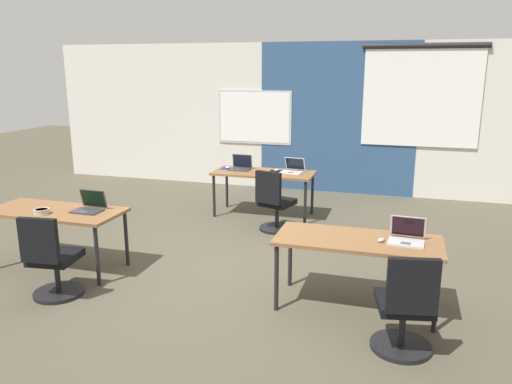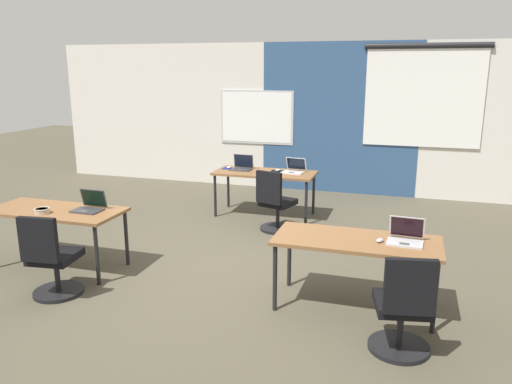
# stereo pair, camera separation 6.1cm
# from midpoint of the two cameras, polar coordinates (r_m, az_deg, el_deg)

# --- Properties ---
(ground_plane) EXTENTS (24.00, 24.00, 0.00)m
(ground_plane) POSITION_cam_midpoint_polar(r_m,az_deg,el_deg) (6.16, -4.53, -8.31)
(ground_plane) COLOR #4C4738
(back_wall_assembly) EXTENTS (10.00, 0.27, 2.80)m
(back_wall_assembly) POSITION_cam_midpoint_polar(r_m,az_deg,el_deg) (9.74, 4.79, 8.56)
(back_wall_assembly) COLOR silver
(back_wall_assembly) RESTS_ON ground
(desk_near_left) EXTENTS (1.60, 0.70, 0.72)m
(desk_near_left) POSITION_cam_midpoint_polar(r_m,az_deg,el_deg) (6.31, -21.69, -2.38)
(desk_near_left) COLOR brown
(desk_near_left) RESTS_ON ground
(desk_near_right) EXTENTS (1.60, 0.70, 0.72)m
(desk_near_right) POSITION_cam_midpoint_polar(r_m,az_deg,el_deg) (4.98, 11.77, -5.94)
(desk_near_right) COLOR brown
(desk_near_right) RESTS_ON ground
(desk_far_center) EXTENTS (1.60, 0.70, 0.72)m
(desk_far_center) POSITION_cam_midpoint_polar(r_m,az_deg,el_deg) (7.96, 1.24, 1.89)
(desk_far_center) COLOR brown
(desk_far_center) RESTS_ON ground
(laptop_near_right_end) EXTENTS (0.35, 0.30, 0.23)m
(laptop_near_right_end) POSITION_cam_midpoint_polar(r_m,az_deg,el_deg) (4.97, 17.08, -4.98)
(laptop_near_right_end) COLOR #B7B7BC
(laptop_near_right_end) RESTS_ON desk_near_right
(mouse_near_right_end) EXTENTS (0.09, 0.11, 0.03)m
(mouse_near_right_end) POSITION_cam_midpoint_polar(r_m,az_deg,el_deg) (4.93, 14.34, -5.37)
(mouse_near_right_end) COLOR #B2B2B7
(mouse_near_right_end) RESTS_ON desk_near_right
(chair_near_right_end) EXTENTS (0.52, 0.57, 0.92)m
(chair_near_right_end) POSITION_cam_midpoint_polar(r_m,az_deg,el_deg) (4.40, 16.86, -13.10)
(chair_near_right_end) COLOR black
(chair_near_right_end) RESTS_ON ground
(laptop_far_left) EXTENTS (0.34, 0.28, 0.24)m
(laptop_far_left) POSITION_cam_midpoint_polar(r_m,az_deg,el_deg) (8.12, -1.43, 2.94)
(laptop_far_left) COLOR #333338
(laptop_far_left) RESTS_ON desk_far_center
(mousepad_far_left) EXTENTS (0.22, 0.19, 0.00)m
(mousepad_far_left) POSITION_cam_midpoint_polar(r_m,az_deg,el_deg) (8.21, -2.88, 2.70)
(mousepad_far_left) COLOR navy
(mousepad_far_left) RESTS_ON desk_far_center
(mouse_far_left) EXTENTS (0.07, 0.11, 0.03)m
(mouse_far_left) POSITION_cam_midpoint_polar(r_m,az_deg,el_deg) (8.21, -2.89, 2.83)
(mouse_far_left) COLOR silver
(mouse_far_left) RESTS_ON mousepad_far_left
(laptop_far_right) EXTENTS (0.37, 0.35, 0.22)m
(laptop_far_right) POSITION_cam_midpoint_polar(r_m,az_deg,el_deg) (7.92, 4.59, 2.60)
(laptop_far_right) COLOR silver
(laptop_far_right) RESTS_ON desk_far_center
(mousepad_far_right) EXTENTS (0.22, 0.19, 0.00)m
(mousepad_far_right) POSITION_cam_midpoint_polar(r_m,az_deg,el_deg) (8.00, 2.72, 2.39)
(mousepad_far_right) COLOR black
(mousepad_far_right) RESTS_ON desk_far_center
(mouse_far_right) EXTENTS (0.09, 0.11, 0.03)m
(mouse_far_right) POSITION_cam_midpoint_polar(r_m,az_deg,el_deg) (7.99, 2.72, 2.53)
(mouse_far_right) COLOR silver
(mouse_far_right) RESTS_ON mousepad_far_right
(chair_far_right) EXTENTS (0.55, 0.60, 0.92)m
(chair_far_right) POSITION_cam_midpoint_polar(r_m,az_deg,el_deg) (7.25, 2.46, -1.63)
(chair_far_right) COLOR black
(chair_far_right) RESTS_ON ground
(laptop_near_left_inner) EXTENTS (0.33, 0.29, 0.23)m
(laptop_near_left_inner) POSITION_cam_midpoint_polar(r_m,az_deg,el_deg) (6.11, -18.26, -1.55)
(laptop_near_left_inner) COLOR #333338
(laptop_near_left_inner) RESTS_ON desk_near_left
(chair_near_left_inner) EXTENTS (0.52, 0.56, 0.92)m
(chair_near_left_inner) POSITION_cam_midpoint_polar(r_m,az_deg,el_deg) (5.60, -22.05, -7.52)
(chair_near_left_inner) COLOR black
(chair_near_left_inner) RESTS_ON ground
(snack_bowl) EXTENTS (0.18, 0.18, 0.06)m
(snack_bowl) POSITION_cam_midpoint_polar(r_m,az_deg,el_deg) (6.17, -23.03, -1.95)
(snack_bowl) COLOR tan
(snack_bowl) RESTS_ON desk_near_left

